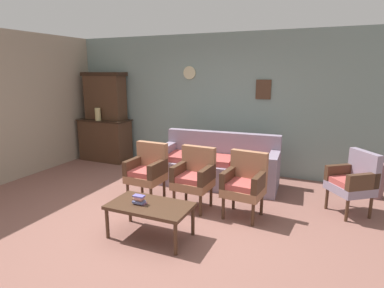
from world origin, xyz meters
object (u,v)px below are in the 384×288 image
Objects in this scene: side_cabinet at (105,140)px; armchair_near_cabinet at (147,169)px; book_stack_on_table at (139,200)px; floor_vase_by_wall at (377,181)px; vase_on_cabinet at (98,114)px; armchair_by_doorway at (194,175)px; floral_couch at (218,166)px; coffee_table at (150,208)px; wingback_chair_by_fireplace at (354,180)px; armchair_row_middle at (245,182)px.

armchair_near_cabinet is at bearing -38.04° from side_cabinet.
book_stack_on_table is 0.29× the size of floor_vase_by_wall.
side_cabinet is at bearing 178.94° from floor_vase_by_wall.
armchair_by_doorway is at bearing -26.30° from vase_on_cabinet.
armchair_near_cabinet is (-0.77, -1.13, 0.17)m from floral_couch.
floral_couch reaches higher than book_stack_on_table.
coffee_table is at bearing -93.93° from floral_couch.
side_cabinet is 1.28× the size of armchair_by_doorway.
side_cabinet is 3.71m from book_stack_on_table.
floral_couch and armchair_near_cabinet have the same top height.
side_cabinet is 5.08m from wingback_chair_by_fireplace.
side_cabinet is 1.16× the size of coffee_table.
vase_on_cabinet is 3.65m from book_stack_on_table.
floor_vase_by_wall is (5.41, 0.08, -0.79)m from vase_on_cabinet.
armchair_near_cabinet reaches higher than coffee_table.
wingback_chair_by_fireplace is (2.13, 0.70, 0.00)m from armchair_by_doorway.
vase_on_cabinet is (-0.02, -0.18, 0.60)m from side_cabinet.
coffee_table is (0.62, -0.97, -0.12)m from armchair_near_cabinet.
wingback_chair_by_fireplace is at bearing 14.23° from armchair_near_cabinet.
armchair_by_doorway reaches higher than coffee_table.
armchair_by_doorway is 2.94m from floor_vase_by_wall.
armchair_row_middle is at bearing -23.77° from side_cabinet.
coffee_table is (-0.14, -2.11, 0.05)m from floral_couch.
armchair_by_doorway reaches higher than floor_vase_by_wall.
floor_vase_by_wall is at bearing 43.31° from coffee_table.
armchair_by_doorway is at bearing 81.47° from coffee_table.
armchair_by_doorway and wingback_chair_by_fireplace have the same top height.
side_cabinet reaches higher than book_stack_on_table.
coffee_table is at bearing -98.53° from armchair_by_doorway.
floor_vase_by_wall is at bearing 40.21° from armchair_row_middle.
armchair_by_doorway is at bearing -29.21° from side_cabinet.
armchair_row_middle is (0.75, 0.01, 0.00)m from armchair_by_doorway.
side_cabinet is 2.66m from armchair_near_cabinet.
side_cabinet is at bearing 169.98° from floral_couch.
coffee_table is 6.19× the size of book_stack_on_table.
armchair_by_doorway is (0.78, 0.03, 0.00)m from armchair_near_cabinet.
floral_couch is at bearing 86.07° from coffee_table.
side_cabinet is 0.63m from vase_on_cabinet.
vase_on_cabinet is at bearing 173.49° from floral_couch.
wingback_chair_by_fireplace is 2.85m from coffee_table.
floor_vase_by_wall is (3.29, 1.54, -0.22)m from armchair_near_cabinet.
coffee_table is (2.74, -2.44, -0.69)m from vase_on_cabinet.
armchair_row_middle is at bearing -55.24° from floral_couch.
wingback_chair_by_fireplace is at bearing -10.60° from floral_couch.
armchair_near_cabinet is 1.00× the size of armchair_by_doorway.
vase_on_cabinet is at bearing 153.70° from armchair_by_doorway.
vase_on_cabinet reaches higher than floral_couch.
coffee_table is at bearing -136.69° from floor_vase_by_wall.
armchair_row_middle reaches higher than floor_vase_by_wall.
armchair_row_middle is 5.57× the size of book_stack_on_table.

